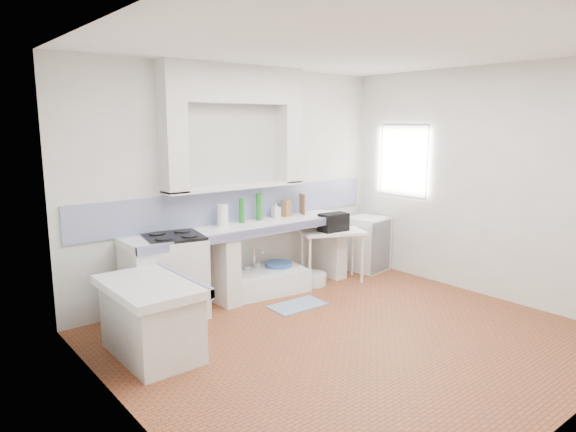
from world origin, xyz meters
TOP-DOWN VIEW (x-y plane):
  - floor at (0.00, 0.00)m, footprint 4.50×4.50m
  - ceiling at (0.00, 0.00)m, footprint 4.50×4.50m
  - wall_back at (0.00, 2.00)m, footprint 4.50×0.00m
  - wall_left at (-2.25, 0.00)m, footprint 0.00×4.50m
  - wall_right at (2.25, 0.00)m, footprint 0.00×4.50m
  - alcove_mass at (-0.10, 1.88)m, footprint 1.90×0.25m
  - window_frame at (2.42, 1.20)m, footprint 0.35×0.86m
  - lace_valance at (2.28, 1.20)m, footprint 0.01×0.84m
  - counter_slab at (-0.10, 1.70)m, footprint 3.00×0.60m
  - counter_lip at (-0.10, 1.42)m, footprint 3.00×0.04m
  - counter_pier_left at (-1.50, 1.70)m, footprint 0.20×0.55m
  - counter_pier_mid at (-0.45, 1.70)m, footprint 0.20×0.55m
  - counter_pier_right at (1.30, 1.70)m, footprint 0.20×0.55m
  - peninsula_top at (-1.70, 0.90)m, footprint 0.70×1.10m
  - peninsula_base at (-1.70, 0.90)m, footprint 0.60×1.00m
  - peninsula_lip at (-1.37, 0.90)m, footprint 0.04×1.10m
  - backsplash at (0.00, 1.99)m, footprint 4.27×0.03m
  - stove at (-1.07, 1.67)m, footprint 0.73×0.71m
  - sink at (0.16, 1.67)m, footprint 1.14×0.73m
  - side_table at (1.16, 1.48)m, footprint 0.95×0.77m
  - fridge at (1.94, 1.55)m, footprint 0.57×0.57m
  - bucket_red at (-0.11, 1.59)m, footprint 0.29×0.29m
  - bucket_orange at (0.18, 1.61)m, footprint 0.32×0.32m
  - bucket_blue at (0.43, 1.72)m, footprint 0.36×0.36m
  - basin_white at (0.85, 1.54)m, footprint 0.42×0.42m
  - water_bottle_a at (0.02, 1.85)m, footprint 0.11×0.11m
  - water_bottle_b at (0.17, 1.85)m, footprint 0.09×0.09m
  - black_bag at (1.16, 1.46)m, footprint 0.40×0.25m
  - green_bottle_a at (-0.05, 1.85)m, footprint 0.07×0.07m
  - green_bottle_b at (0.22, 1.85)m, footprint 0.08×0.08m
  - knife_block at (0.66, 1.85)m, footprint 0.13×0.12m
  - cutting_board at (0.94, 1.85)m, footprint 0.09×0.20m
  - paper_towel at (-0.35, 1.82)m, footprint 0.17×0.17m
  - soap_bottle at (0.49, 1.85)m, footprint 0.11×0.11m
  - rug at (0.17, 1.03)m, footprint 0.67×0.40m

SIDE VIEW (x-z plane):
  - floor at x=0.00m, z-range 0.00..0.00m
  - rug at x=0.17m, z-range 0.00..0.01m
  - basin_white at x=0.85m, z-range 0.00..0.15m
  - sink at x=0.16m, z-range 0.00..0.25m
  - bucket_red at x=-0.11m, z-range 0.00..0.26m
  - bucket_orange at x=0.18m, z-range 0.00..0.28m
  - water_bottle_a at x=0.02m, z-range 0.00..0.32m
  - bucket_blue at x=0.43m, z-range 0.00..0.33m
  - water_bottle_b at x=0.17m, z-range 0.00..0.34m
  - peninsula_base at x=-1.70m, z-range 0.00..0.62m
  - side_table at x=1.16m, z-range 0.33..0.37m
  - fridge at x=1.94m, z-range 0.00..0.78m
  - counter_pier_left at x=-1.50m, z-range 0.00..0.82m
  - counter_pier_mid at x=-0.45m, z-range 0.00..0.82m
  - counter_pier_right at x=1.30m, z-range 0.00..0.82m
  - stove at x=-1.07m, z-range 0.00..0.88m
  - peninsula_top at x=-1.70m, z-range 0.62..0.70m
  - peninsula_lip at x=-1.37m, z-range 0.61..0.71m
  - black_bag at x=1.16m, z-range 0.70..0.94m
  - counter_slab at x=-0.10m, z-range 0.82..0.90m
  - counter_lip at x=-0.10m, z-range 0.81..0.91m
  - soap_bottle at x=0.49m, z-range 0.90..1.11m
  - knife_block at x=0.66m, z-range 0.90..1.12m
  - paper_towel at x=-0.35m, z-range 0.90..1.16m
  - cutting_board at x=0.94m, z-range 0.90..1.18m
  - green_bottle_a at x=-0.05m, z-range 0.90..1.21m
  - green_bottle_b at x=0.22m, z-range 0.90..1.25m
  - backsplash at x=0.00m, z-range 0.90..1.30m
  - wall_back at x=0.00m, z-range -0.85..3.65m
  - wall_left at x=-2.25m, z-range -0.85..3.65m
  - wall_right at x=2.25m, z-range -0.85..3.65m
  - window_frame at x=2.42m, z-range 1.07..2.13m
  - lace_valance at x=2.28m, z-range 1.86..2.10m
  - alcove_mass at x=-0.10m, z-range 2.35..2.80m
  - ceiling at x=0.00m, z-range 2.80..2.80m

